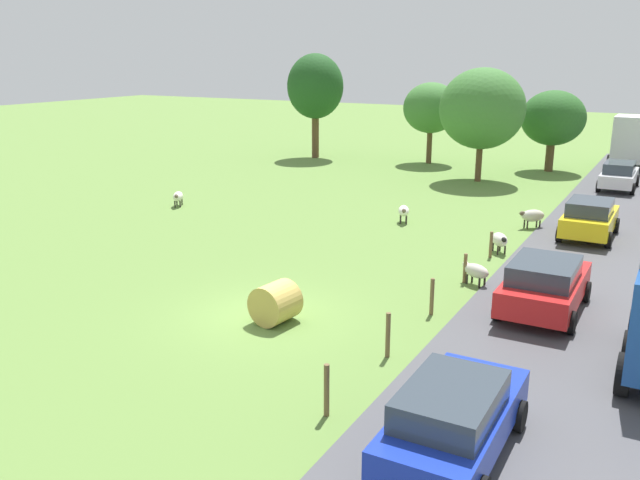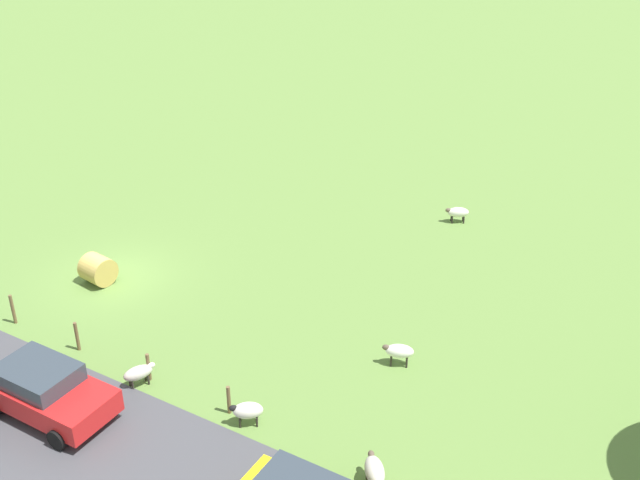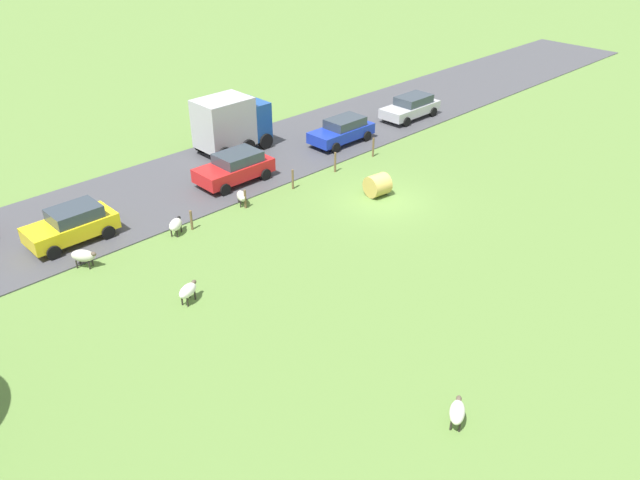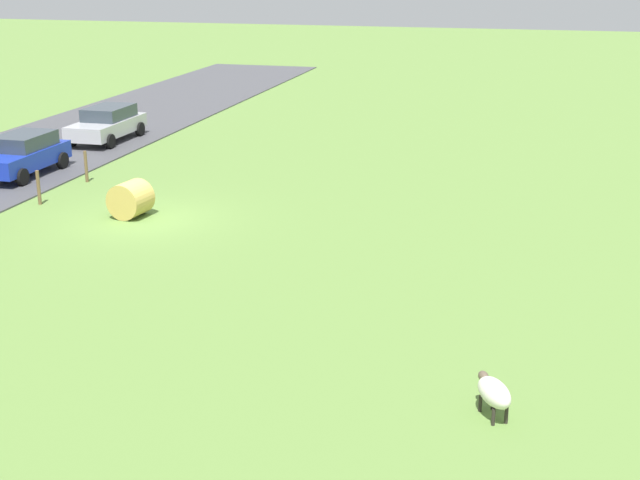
{
  "view_description": "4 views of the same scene",
  "coord_description": "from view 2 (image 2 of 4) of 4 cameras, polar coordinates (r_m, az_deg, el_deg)",
  "views": [
    {
      "loc": [
        10.27,
        -15.17,
        7.41
      ],
      "look_at": [
        -0.92,
        5.15,
        0.92
      ],
      "focal_mm": 37.47,
      "sensor_mm": 36.0,
      "label": 1
    },
    {
      "loc": [
        18.82,
        20.83,
        15.88
      ],
      "look_at": [
        -6.6,
        5.81,
        0.27
      ],
      "focal_mm": 43.0,
      "sensor_mm": 36.0,
      "label": 2
    },
    {
      "loc": [
        -18.92,
        22.87,
        14.76
      ],
      "look_at": [
        -1.1,
        5.64,
        0.31
      ],
      "focal_mm": 35.22,
      "sensor_mm": 36.0,
      "label": 3
    },
    {
      "loc": [
        -12.45,
        25.15,
        8.2
      ],
      "look_at": [
        -6.17,
        1.3,
        0.23
      ],
      "focal_mm": 49.93,
      "sensor_mm": 36.0,
      "label": 4
    }
  ],
  "objects": [
    {
      "name": "sheep_2",
      "position": [
        25.82,
        -13.34,
        -9.59
      ],
      "size": [
        1.12,
        0.84,
        0.73
      ],
      "color": "beige",
      "rests_on": "ground_plane"
    },
    {
      "name": "ground_plane",
      "position": [
        32.25,
        -15.04,
        -2.69
      ],
      "size": [
        160.0,
        160.0,
        0.0
      ],
      "primitive_type": "plane",
      "color": "olive"
    },
    {
      "name": "sheep_0",
      "position": [
        23.78,
        -5.42,
        -12.52
      ],
      "size": [
        0.95,
        1.05,
        0.78
      ],
      "color": "silver",
      "rests_on": "ground_plane"
    },
    {
      "name": "hay_bale_0",
      "position": [
        31.77,
        -16.2,
        -2.13
      ],
      "size": [
        1.3,
        1.24,
        1.17
      ],
      "primitive_type": "cylinder",
      "rotation": [
        1.57,
        0.0,
        3.01
      ],
      "color": "tan",
      "rests_on": "ground_plane"
    },
    {
      "name": "fence_post_3",
      "position": [
        25.99,
        -12.64,
        -9.2
      ],
      "size": [
        0.12,
        0.12,
        1.01
      ],
      "primitive_type": "cylinder",
      "color": "brown",
      "rests_on": "ground_plane"
    },
    {
      "name": "sheep_3",
      "position": [
        35.9,
        10.21,
        2.04
      ],
      "size": [
        0.91,
        1.1,
        0.74
      ],
      "color": "silver",
      "rests_on": "ground_plane"
    },
    {
      "name": "fence_post_1",
      "position": [
        30.19,
        -21.89,
        -4.8
      ],
      "size": [
        0.12,
        0.12,
        1.19
      ],
      "primitive_type": "cylinder",
      "color": "brown",
      "rests_on": "ground_plane"
    },
    {
      "name": "sheep_4",
      "position": [
        26.13,
        5.9,
        -8.23
      ],
      "size": [
        0.81,
        1.11,
        0.79
      ],
      "color": "white",
      "rests_on": "ground_plane"
    },
    {
      "name": "fence_post_4",
      "position": [
        24.25,
        -6.81,
        -11.73
      ],
      "size": [
        0.12,
        0.12,
        1.01
      ],
      "primitive_type": "cylinder",
      "color": "brown",
      "rests_on": "ground_plane"
    },
    {
      "name": "car_2",
      "position": [
        25.27,
        -19.75,
        -10.43
      ],
      "size": [
        2.22,
        4.28,
        1.62
      ],
      "color": "red",
      "rests_on": "road_strip"
    },
    {
      "name": "fence_post_2",
      "position": [
        27.98,
        -17.64,
        -6.84
      ],
      "size": [
        0.12,
        0.12,
        1.12
      ],
      "primitive_type": "cylinder",
      "color": "brown",
      "rests_on": "ground_plane"
    },
    {
      "name": "sheep_1",
      "position": [
        21.84,
        4.07,
        -16.74
      ],
      "size": [
        1.15,
        1.07,
        0.84
      ],
      "color": "beige",
      "rests_on": "ground_plane"
    }
  ]
}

